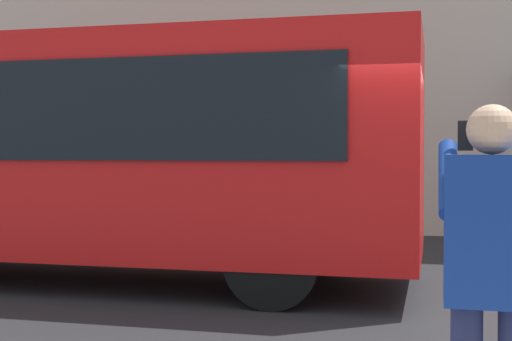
# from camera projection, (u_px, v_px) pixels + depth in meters

# --- Properties ---
(ground_plane) EXTENTS (60.00, 60.00, 0.00)m
(ground_plane) POSITION_uv_depth(u_px,v_px,m) (465.00, 305.00, 7.66)
(ground_plane) COLOR #232326
(red_bus) EXTENTS (9.05, 2.54, 3.08)m
(red_bus) POSITION_uv_depth(u_px,v_px,m) (62.00, 149.00, 9.20)
(red_bus) COLOR red
(red_bus) RESTS_ON ground_plane
(pedestrian_photographer) EXTENTS (0.53, 0.52, 1.70)m
(pedestrian_photographer) POSITION_uv_depth(u_px,v_px,m) (492.00, 266.00, 3.13)
(pedestrian_photographer) COLOR #1E2347
(pedestrian_photographer) RESTS_ON sidewalk_curb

